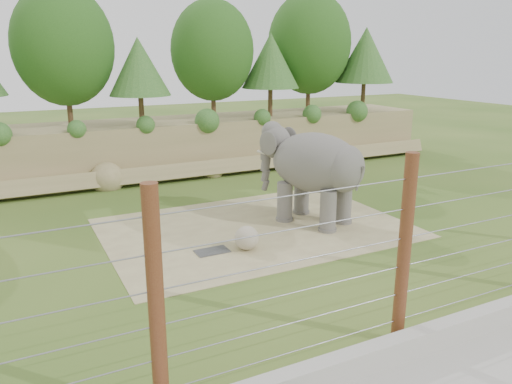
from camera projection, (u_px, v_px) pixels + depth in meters
name	position (u px, v px, depth m)	size (l,w,h in m)	color
ground	(287.00, 263.00, 14.25)	(90.00, 90.00, 0.00)	#365B1C
back_embankment	(168.00, 91.00, 24.32)	(30.00, 5.52, 8.77)	olive
dirt_patch	(256.00, 228.00, 17.04)	(10.00, 7.00, 0.02)	#99895E
drain_grate	(212.00, 251.00, 14.98)	(1.00, 0.60, 0.03)	#262628
elephant	(315.00, 176.00, 17.24)	(1.76, 4.10, 3.32)	#64605A
stone_ball	(247.00, 238.00, 15.06)	(0.74, 0.74, 0.74)	gray
retaining_wall	(415.00, 343.00, 9.88)	(26.00, 0.35, 0.50)	#B2AFA6
barrier_fence	(404.00, 252.00, 9.84)	(20.26, 0.26, 4.00)	#532312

